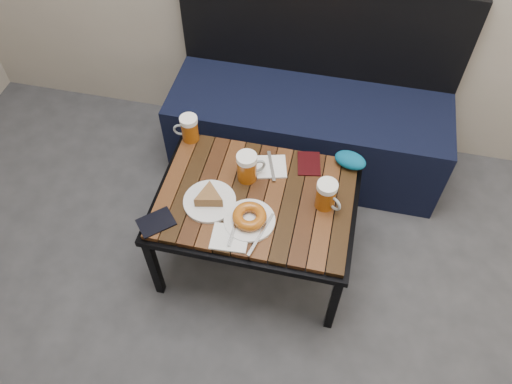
% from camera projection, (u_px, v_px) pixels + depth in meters
% --- Properties ---
extents(bench, '(1.40, 0.50, 0.95)m').
position_uv_depth(bench, '(308.00, 123.00, 2.61)').
color(bench, black).
rests_on(bench, ground).
extents(cafe_table, '(0.84, 0.62, 0.47)m').
position_uv_depth(cafe_table, '(256.00, 202.00, 2.10)').
color(cafe_table, black).
rests_on(cafe_table, ground).
extents(beer_mug_left, '(0.12, 0.09, 0.13)m').
position_uv_depth(beer_mug_left, '(189.00, 128.00, 2.22)').
color(beer_mug_left, '#94450B').
rests_on(beer_mug_left, cafe_table).
extents(beer_mug_centre, '(0.13, 0.11, 0.14)m').
position_uv_depth(beer_mug_centre, '(248.00, 167.00, 2.07)').
color(beer_mug_centre, '#94450B').
rests_on(beer_mug_centre, cafe_table).
extents(beer_mug_right, '(0.12, 0.11, 0.13)m').
position_uv_depth(beer_mug_right, '(326.00, 195.00, 1.99)').
color(beer_mug_right, '#94450B').
rests_on(beer_mug_right, cafe_table).
extents(plate_pie, '(0.22, 0.22, 0.06)m').
position_uv_depth(plate_pie, '(209.00, 199.00, 2.03)').
color(plate_pie, white).
rests_on(plate_pie, cafe_table).
extents(plate_bagel, '(0.21, 0.27, 0.06)m').
position_uv_depth(plate_bagel, '(249.00, 218.00, 1.97)').
color(plate_bagel, white).
rests_on(plate_bagel, cafe_table).
extents(napkin_left, '(0.16, 0.17, 0.01)m').
position_uv_depth(napkin_left, '(271.00, 167.00, 2.16)').
color(napkin_left, white).
rests_on(napkin_left, cafe_table).
extents(napkin_right, '(0.15, 0.13, 0.01)m').
position_uv_depth(napkin_right, '(230.00, 238.00, 1.94)').
color(napkin_right, white).
rests_on(napkin_right, cafe_table).
extents(passport_navy, '(0.17, 0.17, 0.01)m').
position_uv_depth(passport_navy, '(156.00, 222.00, 1.98)').
color(passport_navy, black).
rests_on(passport_navy, cafe_table).
extents(passport_burgundy, '(0.12, 0.15, 0.01)m').
position_uv_depth(passport_burgundy, '(309.00, 164.00, 2.17)').
color(passport_burgundy, black).
rests_on(passport_burgundy, cafe_table).
extents(knit_pouch, '(0.16, 0.12, 0.06)m').
position_uv_depth(knit_pouch, '(350.00, 160.00, 2.15)').
color(knit_pouch, navy).
rests_on(knit_pouch, cafe_table).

